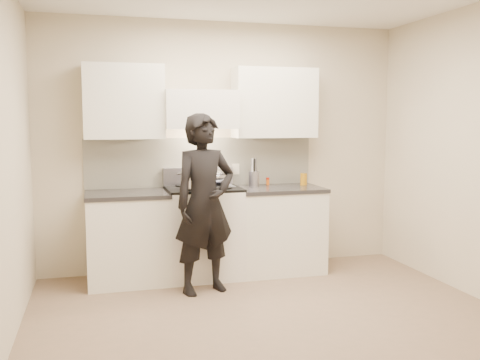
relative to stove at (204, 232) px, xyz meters
name	(u,v)px	position (x,y,z in m)	size (l,w,h in m)	color
ground_plane	(274,321)	(0.30, -1.42, -0.47)	(4.00, 4.00, 0.00)	#80644D
room_shell	(255,125)	(0.24, -1.05, 1.12)	(4.04, 3.54, 2.70)	#BFB296
stove	(204,232)	(0.00, 0.00, 0.00)	(0.76, 0.65, 0.96)	white
counter_right	(278,229)	(0.83, 0.00, -0.01)	(0.92, 0.67, 0.92)	silver
counter_left	(128,237)	(-0.78, 0.00, -0.01)	(0.82, 0.67, 0.92)	silver
wok	(214,176)	(0.14, 0.11, 0.57)	(0.33, 0.41, 0.27)	#B4B3C0
stock_pot	(193,179)	(-0.13, -0.11, 0.57)	(0.35, 0.32, 0.17)	#B4B3C0
utensil_crock	(254,178)	(0.60, 0.16, 0.54)	(0.11, 0.11, 0.31)	#A3A1B3
spice_jar	(268,181)	(0.78, 0.22, 0.49)	(0.04, 0.04, 0.08)	#CF550E
oil_glass	(304,179)	(1.16, 0.11, 0.51)	(0.08, 0.08, 0.13)	#A36A0F
person	(205,204)	(-0.09, -0.52, 0.38)	(0.62, 0.41, 1.70)	black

